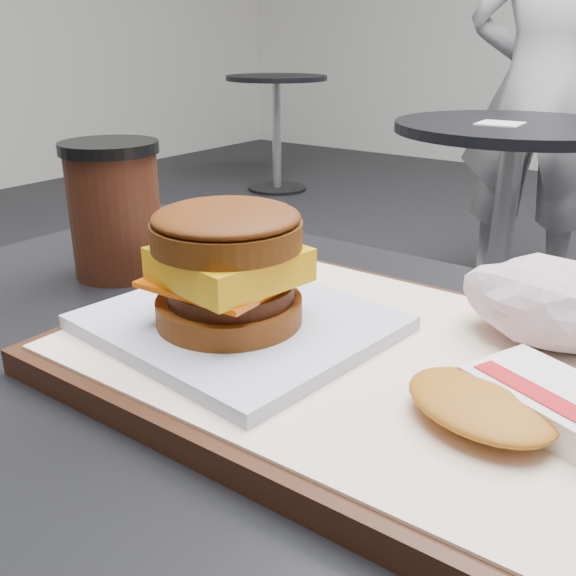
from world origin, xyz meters
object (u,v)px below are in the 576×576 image
at_px(serving_tray, 353,360).
at_px(neighbor_table, 507,190).
at_px(breakfast_sandwich, 232,280).
at_px(crumpled_wrapper, 557,302).
at_px(patron, 541,90).
at_px(coffee_cup, 115,207).
at_px(hash_brown, 521,403).

distance_m(serving_tray, neighbor_table, 1.67).
distance_m(breakfast_sandwich, crumpled_wrapper, 0.22).
bearing_deg(patron, neighbor_table, 93.04).
xyz_separation_m(coffee_cup, patron, (-0.25, 2.23, -0.04)).
bearing_deg(patron, breakfast_sandwich, 93.33).
xyz_separation_m(breakfast_sandwich, neighbor_table, (-0.32, 1.63, -0.28)).
relative_size(hash_brown, neighbor_table, 0.18).
bearing_deg(coffee_cup, serving_tray, -7.88).
xyz_separation_m(serving_tray, crumpled_wrapper, (0.10, 0.09, 0.04)).
distance_m(neighbor_table, patron, 0.72).
xyz_separation_m(crumpled_wrapper, neighbor_table, (-0.51, 1.51, -0.27)).
relative_size(crumpled_wrapper, coffee_cup, 0.97).
height_order(hash_brown, patron, patron).
distance_m(breakfast_sandwich, patron, 2.35).
bearing_deg(crumpled_wrapper, neighbor_table, 108.46).
xyz_separation_m(serving_tray, neighbor_table, (-0.40, 1.60, -0.23)).
height_order(breakfast_sandwich, neighbor_table, breakfast_sandwich).
xyz_separation_m(hash_brown, coffee_cup, (-0.40, 0.06, 0.03)).
bearing_deg(patron, hash_brown, 97.99).
bearing_deg(serving_tray, neighbor_table, 104.09).
distance_m(crumpled_wrapper, neighbor_table, 1.62).
bearing_deg(neighbor_table, patron, 100.78).
height_order(crumpled_wrapper, patron, patron).
relative_size(coffee_cup, patron, 0.08).
height_order(hash_brown, coffee_cup, coffee_cup).
bearing_deg(coffee_cup, crumpled_wrapper, 7.59).
distance_m(hash_brown, coffee_cup, 0.41).
bearing_deg(breakfast_sandwich, hash_brown, 2.12).
bearing_deg(patron, crumpled_wrapper, 98.43).
bearing_deg(crumpled_wrapper, hash_brown, -83.00).
relative_size(crumpled_wrapper, neighbor_table, 0.16).
bearing_deg(hash_brown, coffee_cup, 171.09).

